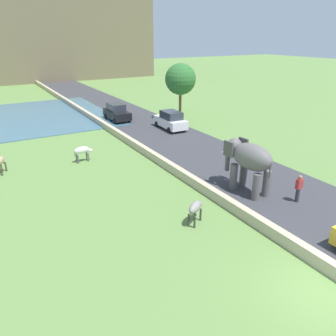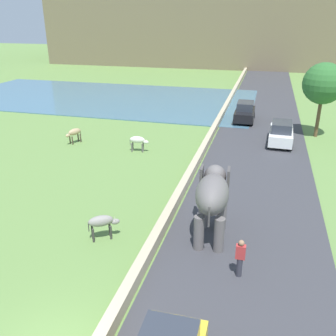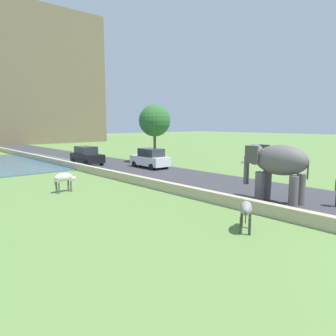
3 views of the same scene
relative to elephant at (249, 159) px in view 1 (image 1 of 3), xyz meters
The scene contains 11 objects.
ground_plane 8.61m from the elephant, 114.06° to the right, with size 220.00×220.00×0.00m, color #608442.
road_surface 12.63m from the elephant, 82.67° to the left, with size 7.00×120.00×0.06m, color #38383D.
barrier_wall 10.74m from the elephant, 102.04° to the left, with size 0.40×110.00×0.58m, color tan.
elephant is the anchor object (origin of this frame).
person_beside_elephant 3.09m from the elephant, 59.30° to the right, with size 0.36×0.22×1.63m.
car_white 14.45m from the elephant, 77.31° to the left, with size 1.90×4.05×1.80m.
car_black 20.02m from the elephant, 89.96° to the left, with size 1.80×4.00×1.80m.
cow_grey 4.94m from the elephant, 163.07° to the right, with size 1.34×1.04×1.15m.
cow_tan 15.93m from the elephant, 140.08° to the left, with size 0.89×1.40×1.15m.
cow_white 11.89m from the elephant, 125.14° to the left, with size 1.41×0.55×1.15m.
tree_near 18.00m from the elephant, 70.40° to the left, with size 3.20×3.20×5.89m.
Camera 1 is at (-9.44, -5.30, 8.64)m, focal length 35.47 mm.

